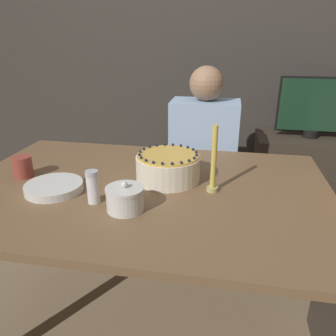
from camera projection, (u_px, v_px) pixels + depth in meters
name	position (u px, v px, depth m)	size (l,w,h in m)	color
ground_plane	(147.00, 324.00, 1.66)	(12.00, 12.00, 0.00)	#8C7556
wall_behind	(188.00, 44.00, 2.45)	(8.00, 0.05, 2.60)	#38332D
dining_table	(143.00, 208.00, 1.41)	(1.54, 1.03, 0.77)	brown
cake	(168.00, 167.00, 1.41)	(0.28, 0.28, 0.13)	#EFE5CC
sugar_bowl	(125.00, 199.00, 1.16)	(0.14, 0.14, 0.11)	silver
sugar_shaker	(93.00, 187.00, 1.21)	(0.05, 0.05, 0.13)	white
plate_stack	(54.00, 187.00, 1.32)	(0.23, 0.23, 0.03)	silver
candle	(213.00, 165.00, 1.28)	(0.05, 0.05, 0.27)	tan
cup	(23.00, 167.00, 1.44)	(0.08, 0.08, 0.09)	#993D33
person_man_blue_shirt	(202.00, 177.00, 2.08)	(0.40, 0.34, 1.20)	#473D33
side_cabinet	(302.00, 183.00, 2.42)	(0.71, 0.41, 0.70)	#382D23
tv_monitor	(315.00, 107.00, 2.21)	(0.49, 0.10, 0.41)	black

